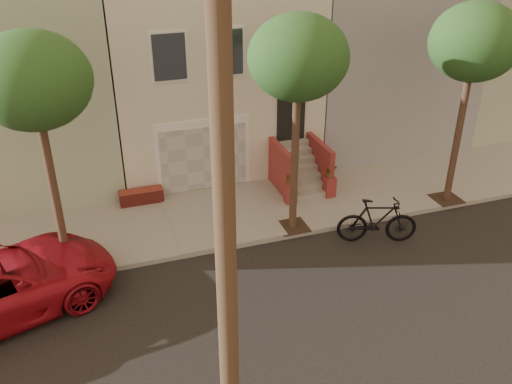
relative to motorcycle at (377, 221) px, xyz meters
name	(u,v)px	position (x,y,z in m)	size (l,w,h in m)	color
ground	(314,320)	(-3.10, -2.59, -0.70)	(90.00, 90.00, 0.00)	black
sidewalk	(246,211)	(-3.10, 2.76, -0.62)	(40.00, 3.70, 0.15)	gray
house_row	(199,57)	(-3.10, 8.60, 2.95)	(33.10, 11.70, 7.00)	#BDB7A1
tree_left	(33,83)	(-8.60, 1.31, 4.56)	(2.70, 2.57, 6.30)	#2D2116
tree_mid	(298,59)	(-2.10, 1.31, 4.56)	(2.70, 2.57, 6.30)	#2D2116
tree_right	(475,43)	(3.40, 1.31, 4.56)	(2.70, 2.57, 6.30)	#2D2116
motorcycle	(377,221)	(0.00, 0.00, 0.00)	(0.66, 2.32, 1.40)	black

